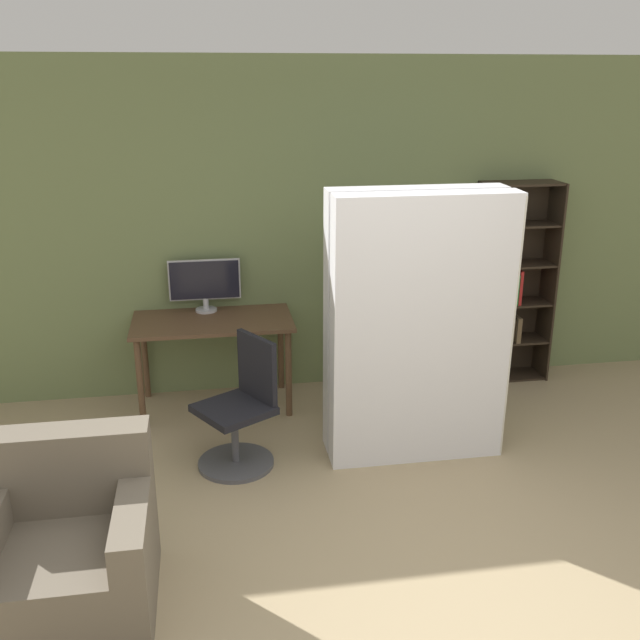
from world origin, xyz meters
name	(u,v)px	position (x,y,z in m)	size (l,w,h in m)	color
ground_plane	(439,638)	(0.00, 0.00, 0.00)	(16.00, 16.00, 0.00)	#9E8966
wall_back	(327,229)	(0.00, 3.10, 1.35)	(8.00, 0.06, 2.70)	#6B7A4C
desk	(213,331)	(-0.97, 2.74, 0.64)	(1.24, 0.66, 0.74)	brown
monitor	(205,282)	(-1.01, 2.96, 0.98)	(0.57, 0.17, 0.43)	#B7B7BC
office_chair	(241,416)	(-0.82, 1.80, 0.35)	(0.60, 0.60, 0.89)	#4C4C51
bookshelf	(504,287)	(1.52, 2.94, 0.83)	(0.65, 0.31, 1.72)	#2D2319
mattress_near	(422,333)	(0.39, 1.67, 0.93)	(1.21, 0.24, 1.86)	silver
mattress_far	(412,321)	(0.39, 1.91, 0.93)	(1.21, 0.22, 1.86)	silver
armchair	(66,548)	(-1.76, 0.55, 0.32)	(0.85, 0.80, 0.85)	#665B4C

